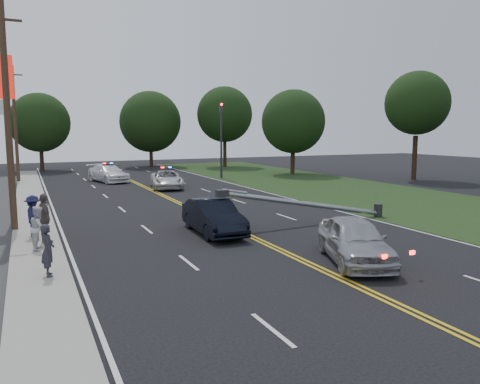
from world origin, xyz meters
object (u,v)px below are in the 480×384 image
bystander_d (45,219)px  utility_pole_mid (8,117)px  emergency_a (167,179)px  emergency_b (108,173)px  traffic_signal (221,134)px  bystander_b (39,228)px  fallen_streetlight (316,205)px  utility_pole_far (15,124)px  crashed_sedan (213,217)px  waiting_sedan (354,240)px  bystander_c (33,216)px  bystander_a (48,250)px

bystander_d → utility_pole_mid: bearing=6.5°
emergency_a → emergency_b: size_ratio=0.96×
traffic_signal → bystander_b: size_ratio=4.34×
fallen_streetlight → utility_pole_mid: bearing=163.4°
utility_pole_far → crashed_sedan: 27.63m
utility_pole_mid → utility_pole_far: size_ratio=1.00×
utility_pole_far → bystander_d: bearing=-87.4°
traffic_signal → utility_pole_mid: bearing=-134.2°
utility_pole_far → traffic_signal: bearing=-12.9°
crashed_sedan → waiting_sedan: waiting_sedan is taller
emergency_b → bystander_d: (-6.05, -22.58, 0.35)m
bystander_c → emergency_a: bearing=-35.7°
bystander_c → bystander_d: bystander_d is taller
crashed_sedan → bystander_a: (-6.92, -3.86, 0.17)m
bystander_b → traffic_signal: bearing=-27.1°
waiting_sedan → bystander_a: bearing=-172.1°
bystander_b → bystander_a: bearing=-168.3°
traffic_signal → bystander_d: 27.12m
crashed_sedan → emergency_b: crashed_sedan is taller
traffic_signal → bystander_c: (-16.74, -19.93, -3.22)m
crashed_sedan → bystander_c: size_ratio=2.64×
crashed_sedan → utility_pole_far: bearing=108.7°
bystander_d → fallen_streetlight: bearing=-104.8°
fallen_streetlight → bystander_a: 12.95m
crashed_sedan → bystander_c: bystander_c is taller
bystander_c → bystander_d: 1.54m
fallen_streetlight → bystander_c: fallen_streetlight is taller
fallen_streetlight → utility_pole_far: bearing=117.2°
traffic_signal → emergency_b: bearing=173.6°
utility_pole_mid → bystander_d: utility_pole_mid is taller
emergency_a → bystander_a: 22.64m
emergency_b → bystander_d: bystander_d is taller
utility_pole_mid → bystander_a: 9.04m
crashed_sedan → bystander_b: (-7.06, -0.25, 0.18)m
utility_pole_far → crashed_sedan: (7.97, -26.10, -4.33)m
utility_pole_mid → waiting_sedan: bearing=-43.8°
bystander_b → bystander_d: bearing=-5.0°
waiting_sedan → emergency_a: bearing=111.9°
utility_pole_far → bystander_d: size_ratio=5.08×
fallen_streetlight → waiting_sedan: fallen_streetlight is taller
utility_pole_mid → bystander_d: (1.15, -3.42, -3.98)m
traffic_signal → crashed_sedan: (-9.53, -22.09, -3.45)m
waiting_sedan → traffic_signal: bearing=98.1°
fallen_streetlight → utility_pole_mid: 14.58m
fallen_streetlight → bystander_d: size_ratio=4.75×
traffic_signal → bystander_d: bearing=-127.4°
utility_pole_mid → utility_pole_far: same height
utility_pole_far → bystander_b: 26.69m
utility_pole_mid → emergency_b: size_ratio=1.93×
utility_pole_mid → emergency_a: (10.60, 12.57, -4.39)m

